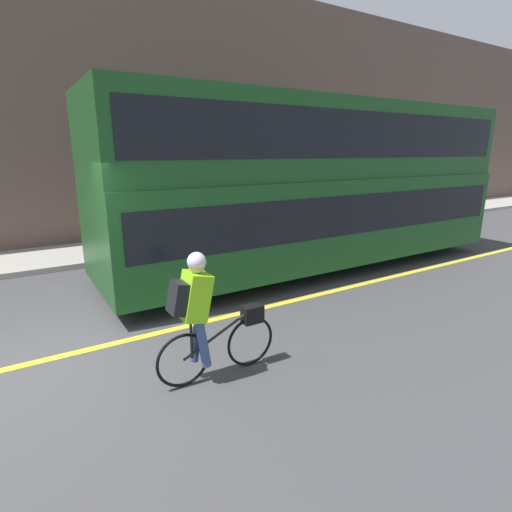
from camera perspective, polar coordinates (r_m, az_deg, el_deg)
The scene contains 6 objects.
ground_plane at distance 5.87m, azimuth -29.19°, elevation -14.17°, with size 80.00×80.00×0.00m, color #424244.
road_center_line at distance 6.07m, azimuth -29.33°, elevation -13.18°, with size 50.00×0.14×0.01m, color yellow.
sidewalk_curb at distance 11.20m, azimuth -30.99°, elevation -0.76°, with size 60.00×2.36×0.13m.
bus at distance 9.21m, azimuth 8.31°, elevation 10.78°, with size 9.56×2.62×3.67m.
cyclist_on_bike at distance 4.67m, azimuth -7.39°, elevation -8.00°, with size 1.55×0.32×1.58m.
street_sign_post at distance 13.69m, azimuth 6.05°, elevation 10.41°, with size 0.36×0.09×2.71m.
Camera 1 is at (0.01, -5.24, 2.66)m, focal length 28.00 mm.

